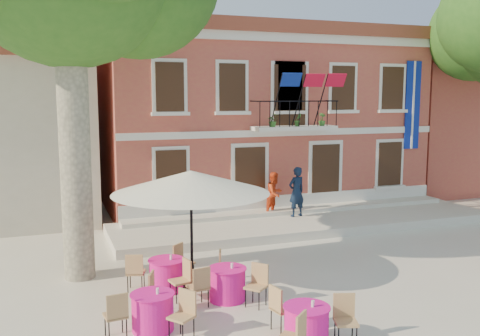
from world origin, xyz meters
name	(u,v)px	position (x,y,z in m)	size (l,w,h in m)	color
ground	(316,270)	(0.00, 0.00, 0.00)	(90.00, 90.00, 0.00)	beige
main_building	(251,116)	(2.00, 9.99, 3.78)	(13.50, 9.59, 7.50)	#B45A41
neighbor_east	(449,123)	(14.00, 11.00, 3.22)	(9.40, 9.40, 6.40)	#B45A41
terrace	(307,223)	(2.00, 4.40, 0.15)	(14.00, 3.40, 0.30)	silver
patio_umbrella	(191,182)	(-3.45, 0.08, 2.60)	(3.89, 3.89, 2.89)	black
pedestrian_navy	(296,192)	(1.79, 4.86, 1.22)	(0.67, 0.44, 1.83)	#0F1C34
pedestrian_orange	(275,193)	(1.15, 5.38, 1.10)	(0.78, 0.61, 1.60)	red
cafe_table_0	(153,310)	(-4.88, -2.21, 0.43)	(1.72, 1.86, 0.95)	#EA1696
cafe_table_1	(306,324)	(-2.27, -3.87, 0.43)	(1.84, 1.78, 0.95)	#EA1696
cafe_table_3	(227,282)	(-2.95, -1.21, 0.43)	(1.76, 1.84, 0.95)	#EA1696
cafe_table_4	(167,273)	(-4.13, -0.10, 0.43)	(1.84, 1.77, 0.95)	#EA1696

